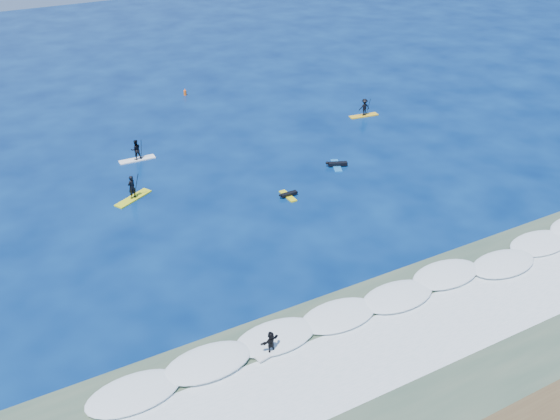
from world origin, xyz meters
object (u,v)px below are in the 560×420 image
marker_buoy (185,92)px  prone_paddler_near (288,195)px  sup_paddler_right (364,108)px  prone_paddler_far (337,164)px  sup_paddler_center (136,151)px  sup_paddler_left (132,191)px  wave_surfer (271,343)px

marker_buoy → prone_paddler_near: bearing=-93.1°
sup_paddler_right → marker_buoy: (-13.35, 14.20, -0.48)m
prone_paddler_near → prone_paddler_far: (6.13, 2.58, 0.03)m
sup_paddler_right → prone_paddler_far: 11.77m
sup_paddler_right → prone_paddler_near: sup_paddler_right is taller
sup_paddler_center → sup_paddler_right: bearing=-0.9°
sup_paddler_left → wave_surfer: (1.27, -19.88, 0.07)m
sup_paddler_left → marker_buoy: (11.84, 19.46, -0.38)m
sup_paddler_left → sup_paddler_center: size_ratio=1.04×
wave_surfer → marker_buoy: size_ratio=2.60×
sup_paddler_right → prone_paddler_far: (-8.54, -8.08, -0.64)m
sup_paddler_left → sup_paddler_center: (2.36, 6.43, 0.10)m
sup_paddler_left → wave_surfer: size_ratio=1.65×
prone_paddler_far → wave_surfer: bearing=161.3°
prone_paddler_near → sup_paddler_left: bearing=62.2°
sup_paddler_left → marker_buoy: sup_paddler_left is taller
wave_surfer → prone_paddler_near: bearing=45.8°
prone_paddler_near → marker_buoy: 24.89m
sup_paddler_right → wave_surfer: size_ratio=1.55×
sup_paddler_center → sup_paddler_right: 22.86m
sup_paddler_right → prone_paddler_near: size_ratio=1.55×
prone_paddler_near → wave_surfer: size_ratio=1.00×
sup_paddler_left → prone_paddler_far: sup_paddler_left is taller
sup_paddler_center → prone_paddler_near: bearing=-53.4°
sup_paddler_center → marker_buoy: 16.12m
sup_paddler_center → sup_paddler_right: (22.83, -1.16, 0.01)m
sup_paddler_left → marker_buoy: size_ratio=4.27×
prone_paddler_far → wave_surfer: 22.98m
sup_paddler_left → sup_paddler_right: bearing=-16.7°
sup_paddler_left → wave_surfer: sup_paddler_left is taller
sup_paddler_center → wave_surfer: (-1.09, -26.31, -0.02)m
prone_paddler_near → sup_paddler_right: bearing=-54.6°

